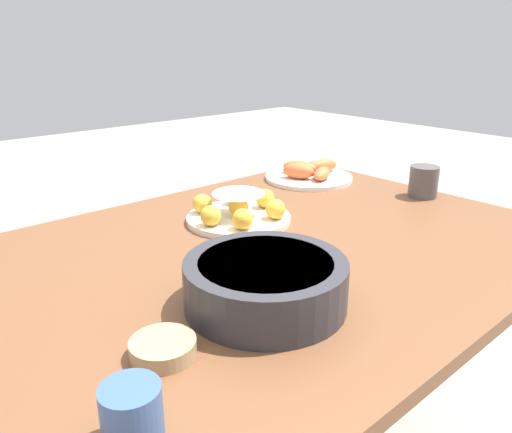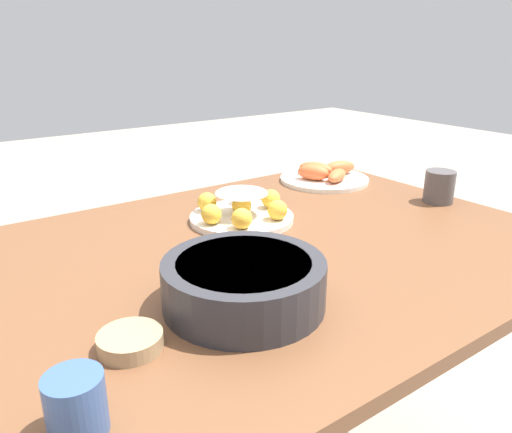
{
  "view_description": "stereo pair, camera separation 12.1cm",
  "coord_description": "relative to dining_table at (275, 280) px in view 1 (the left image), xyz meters",
  "views": [
    {
      "loc": [
        0.74,
        0.77,
        1.21
      ],
      "look_at": [
        -0.02,
        -0.09,
        0.8
      ],
      "focal_mm": 35.0,
      "sensor_mm": 36.0,
      "label": 1
    },
    {
      "loc": [
        0.65,
        0.84,
        1.21
      ],
      "look_at": [
        -0.02,
        -0.09,
        0.8
      ],
      "focal_mm": 35.0,
      "sensor_mm": 36.0,
      "label": 2
    }
  ],
  "objects": [
    {
      "name": "sauce_bowl",
      "position": [
        0.43,
        0.2,
        0.11
      ],
      "size": [
        0.1,
        0.1,
        0.03
      ],
      "color": "tan",
      "rests_on": "dining_table"
    },
    {
      "name": "cup_far",
      "position": [
        0.54,
        0.33,
        0.13
      ],
      "size": [
        0.07,
        0.07,
        0.08
      ],
      "color": "#38568E",
      "rests_on": "dining_table"
    },
    {
      "name": "cup_near",
      "position": [
        -0.58,
        0.03,
        0.14
      ],
      "size": [
        0.08,
        0.08,
        0.09
      ],
      "color": "#4C4747",
      "rests_on": "dining_table"
    },
    {
      "name": "dining_table",
      "position": [
        0.0,
        0.0,
        0.0
      ],
      "size": [
        1.33,
        0.99,
        0.76
      ],
      "color": "brown",
      "rests_on": "ground_plane"
    },
    {
      "name": "serving_bowl",
      "position": [
        0.21,
        0.19,
        0.14
      ],
      "size": [
        0.29,
        0.29,
        0.09
      ],
      "color": "#2D2D33",
      "rests_on": "dining_table"
    },
    {
      "name": "seafood_platter",
      "position": [
        -0.47,
        -0.33,
        0.12
      ],
      "size": [
        0.29,
        0.29,
        0.06
      ],
      "color": "silver",
      "rests_on": "dining_table"
    },
    {
      "name": "cake_plate",
      "position": [
        -0.03,
        -0.17,
        0.13
      ],
      "size": [
        0.27,
        0.27,
        0.08
      ],
      "color": "silver",
      "rests_on": "dining_table"
    }
  ]
}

